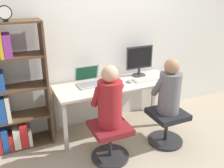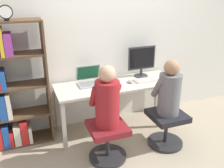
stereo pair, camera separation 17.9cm
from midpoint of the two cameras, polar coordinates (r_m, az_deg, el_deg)
ground_plane at (r=3.53m, az=4.42°, el=-12.22°), size 14.00×14.00×0.00m
wall_back at (r=3.61m, az=0.46°, el=10.99°), size 10.00×0.05×2.60m
desk at (r=3.48m, az=2.62°, el=-1.08°), size 1.70×0.60×0.70m
desktop_monitor at (r=3.69m, az=8.19°, el=5.19°), size 0.43×0.20×0.45m
laptop at (r=3.42m, az=-3.52°, el=0.86°), size 0.35×0.31×0.25m
keyboard at (r=3.61m, az=9.98°, el=1.01°), size 0.44×0.16×0.03m
computer_mouse_by_keyboard at (r=3.48m, az=5.67°, el=0.52°), size 0.06×0.11×0.03m
office_chair_left at (r=3.37m, az=13.85°, el=-9.25°), size 0.46×0.46×0.45m
office_chair_right at (r=3.03m, az=0.71°, el=-12.35°), size 0.46×0.46×0.45m
person_at_monitor at (r=3.15m, az=14.59°, el=-1.40°), size 0.34×0.32×0.70m
person_at_laptop at (r=2.78m, az=0.71°, el=-3.60°), size 0.34×0.33×0.72m
bookshelf at (r=3.28m, az=-22.15°, el=-1.58°), size 0.87×0.32×1.60m
desk_clock at (r=2.98m, az=-21.53°, el=14.97°), size 0.15×0.03×0.17m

